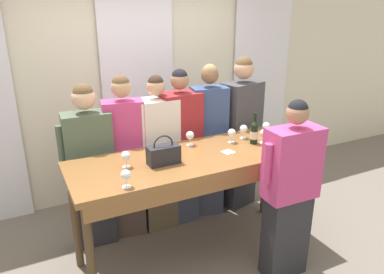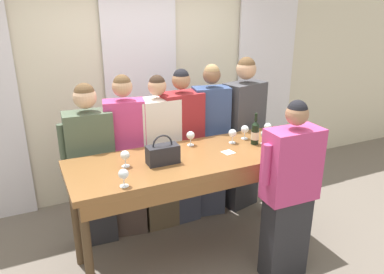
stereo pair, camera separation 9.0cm
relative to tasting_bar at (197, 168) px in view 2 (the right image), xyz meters
name	(u,v)px [view 2 (the right image)]	position (x,y,z in m)	size (l,w,h in m)	color
ground_plane	(195,252)	(0.00, 0.02, -0.93)	(18.00, 18.00, 0.00)	#70665B
wall_back	(140,83)	(0.00, 1.61, 0.47)	(12.00, 0.06, 2.80)	beige
curtain_panel_center	(142,89)	(0.00, 1.55, 0.41)	(0.89, 0.03, 2.69)	white
curtain_panel_right	(265,77)	(1.81, 1.55, 0.41)	(0.89, 0.03, 2.69)	white
tasting_bar	(197,168)	(0.00, 0.00, 0.00)	(2.27, 0.79, 1.05)	brown
wine_bottle	(255,133)	(0.64, 0.04, 0.23)	(0.08, 0.08, 0.31)	black
handbag	(163,154)	(-0.33, -0.01, 0.20)	(0.27, 0.13, 0.26)	#232328
wine_glass_front_left	(191,136)	(0.06, 0.28, 0.21)	(0.08, 0.08, 0.14)	white
wine_glass_front_mid	(268,127)	(0.89, 0.18, 0.21)	(0.08, 0.08, 0.14)	white
wine_glass_front_right	(245,130)	(0.63, 0.21, 0.21)	(0.08, 0.08, 0.14)	white
wine_glass_center_left	(125,156)	(-0.63, 0.06, 0.21)	(0.08, 0.08, 0.14)	white
wine_glass_center_mid	(265,134)	(0.73, 0.01, 0.21)	(0.08, 0.08, 0.14)	white
wine_glass_center_right	(278,134)	(0.86, -0.04, 0.21)	(0.08, 0.08, 0.14)	white
wine_glass_back_left	(123,175)	(-0.74, -0.29, 0.21)	(0.08, 0.08, 0.14)	white
wine_glass_back_mid	(233,133)	(0.46, 0.16, 0.21)	(0.08, 0.08, 0.14)	white
napkin	(228,152)	(0.30, -0.04, 0.12)	(0.11, 0.11, 0.00)	white
pen	(164,152)	(-0.24, 0.20, 0.12)	(0.06, 0.12, 0.01)	maroon
guest_olive_jacket	(92,165)	(-0.82, 0.65, -0.08)	(0.56, 0.27, 1.66)	#28282D
guest_pink_top	(127,156)	(-0.47, 0.65, -0.05)	(0.51, 0.28, 1.71)	#473833
guest_cream_sweater	(159,154)	(-0.12, 0.65, -0.09)	(0.52, 0.28, 1.68)	brown
guest_striped_shirt	(182,148)	(0.13, 0.65, -0.07)	(0.53, 0.27, 1.72)	#383D51
guest_navy_coat	(211,141)	(0.48, 0.65, -0.04)	(0.50, 0.29, 1.74)	#383D51
guest_beige_cap	(243,134)	(0.90, 0.65, -0.02)	(0.57, 0.36, 1.79)	#28282D
host_pouring	(289,194)	(0.59, -0.57, -0.11)	(0.57, 0.25, 1.63)	#28282D
potted_plant	(260,149)	(1.61, 1.27, -0.56)	(0.29, 0.29, 0.66)	#4C4C51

